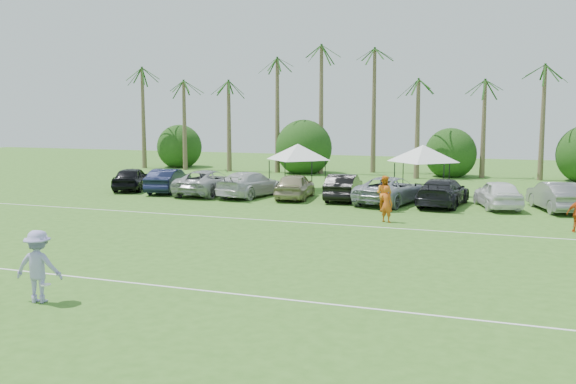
% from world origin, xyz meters
% --- Properties ---
extents(ground, '(120.00, 120.00, 0.00)m').
position_xyz_m(ground, '(0.00, 0.00, 0.00)').
color(ground, '#396B20').
rests_on(ground, ground).
extents(field_lines, '(80.00, 12.10, 0.01)m').
position_xyz_m(field_lines, '(0.00, 8.00, 0.01)').
color(field_lines, white).
rests_on(field_lines, ground).
extents(palm_tree_0, '(2.40, 2.40, 8.90)m').
position_xyz_m(palm_tree_0, '(-22.00, 38.00, 7.48)').
color(palm_tree_0, brown).
rests_on(palm_tree_0, ground).
extents(palm_tree_1, '(2.40, 2.40, 9.90)m').
position_xyz_m(palm_tree_1, '(-17.00, 38.00, 8.35)').
color(palm_tree_1, brown).
rests_on(palm_tree_1, ground).
extents(palm_tree_2, '(2.40, 2.40, 10.90)m').
position_xyz_m(palm_tree_2, '(-12.00, 38.00, 9.21)').
color(palm_tree_2, brown).
rests_on(palm_tree_2, ground).
extents(palm_tree_3, '(2.40, 2.40, 11.90)m').
position_xyz_m(palm_tree_3, '(-8.00, 38.00, 10.06)').
color(palm_tree_3, brown).
rests_on(palm_tree_3, ground).
extents(palm_tree_4, '(2.40, 2.40, 8.90)m').
position_xyz_m(palm_tree_4, '(-4.00, 38.00, 7.48)').
color(palm_tree_4, brown).
rests_on(palm_tree_4, ground).
extents(palm_tree_5, '(2.40, 2.40, 9.90)m').
position_xyz_m(palm_tree_5, '(0.00, 38.00, 8.35)').
color(palm_tree_5, brown).
rests_on(palm_tree_5, ground).
extents(palm_tree_6, '(2.40, 2.40, 10.90)m').
position_xyz_m(palm_tree_6, '(4.00, 38.00, 9.21)').
color(palm_tree_6, brown).
rests_on(palm_tree_6, ground).
extents(palm_tree_7, '(2.40, 2.40, 11.90)m').
position_xyz_m(palm_tree_7, '(8.00, 38.00, 10.06)').
color(palm_tree_7, brown).
rests_on(palm_tree_7, ground).
extents(palm_tree_8, '(2.40, 2.40, 8.90)m').
position_xyz_m(palm_tree_8, '(13.00, 38.00, 7.48)').
color(palm_tree_8, brown).
rests_on(palm_tree_8, ground).
extents(bush_tree_0, '(4.00, 4.00, 4.00)m').
position_xyz_m(bush_tree_0, '(-19.00, 39.00, 1.80)').
color(bush_tree_0, brown).
rests_on(bush_tree_0, ground).
extents(bush_tree_1, '(4.00, 4.00, 4.00)m').
position_xyz_m(bush_tree_1, '(-6.00, 39.00, 1.80)').
color(bush_tree_1, brown).
rests_on(bush_tree_1, ground).
extents(bush_tree_2, '(4.00, 4.00, 4.00)m').
position_xyz_m(bush_tree_2, '(6.00, 39.00, 1.80)').
color(bush_tree_2, brown).
rests_on(bush_tree_2, ground).
extents(sideline_player_a, '(0.73, 0.59, 1.73)m').
position_xyz_m(sideline_player_a, '(5.55, 15.49, 0.87)').
color(sideline_player_a, '#CE5416').
rests_on(sideline_player_a, ground).
extents(sideline_player_b, '(1.11, 0.99, 1.90)m').
position_xyz_m(sideline_player_b, '(4.78, 18.67, 0.95)').
color(sideline_player_b, orange).
rests_on(sideline_player_b, ground).
extents(canopy_tent_left, '(4.47, 4.47, 3.62)m').
position_xyz_m(canopy_tent_left, '(-2.43, 25.49, 3.10)').
color(canopy_tent_left, black).
rests_on(canopy_tent_left, ground).
extents(canopy_tent_right, '(4.54, 4.54, 3.68)m').
position_xyz_m(canopy_tent_right, '(5.65, 26.03, 3.15)').
color(canopy_tent_right, black).
rests_on(canopy_tent_right, ground).
extents(frisbee_player, '(1.44, 1.04, 2.01)m').
position_xyz_m(frisbee_player, '(-0.81, -0.55, 1.01)').
color(frisbee_player, '#A098D7').
rests_on(frisbee_player, ground).
extents(parked_car_0, '(3.23, 4.91, 1.55)m').
position_xyz_m(parked_car_0, '(-12.91, 21.93, 0.78)').
color(parked_car_0, black).
rests_on(parked_car_0, ground).
extents(parked_car_1, '(2.51, 4.95, 1.55)m').
position_xyz_m(parked_car_1, '(-10.00, 21.74, 0.78)').
color(parked_car_1, black).
rests_on(parked_car_1, ground).
extents(parked_car_2, '(2.64, 5.62, 1.55)m').
position_xyz_m(parked_car_2, '(-7.10, 21.66, 0.78)').
color(parked_car_2, '#A1A1A3').
rests_on(parked_car_2, ground).
extents(parked_car_3, '(3.01, 5.64, 1.55)m').
position_xyz_m(parked_car_3, '(-4.19, 21.66, 0.78)').
color(parked_car_3, silver).
rests_on(parked_car_3, ground).
extents(parked_car_4, '(2.42, 4.76, 1.55)m').
position_xyz_m(parked_car_4, '(-1.29, 21.74, 0.78)').
color(parked_car_4, gray).
rests_on(parked_car_4, ground).
extents(parked_car_5, '(2.12, 4.86, 1.55)m').
position_xyz_m(parked_car_5, '(1.61, 22.18, 0.78)').
color(parked_car_5, black).
rests_on(parked_car_5, ground).
extents(parked_car_6, '(3.71, 6.01, 1.55)m').
position_xyz_m(parked_car_6, '(4.52, 21.64, 0.78)').
color(parked_car_6, '#959BA5').
rests_on(parked_car_6, ground).
extents(parked_car_7, '(2.67, 5.54, 1.55)m').
position_xyz_m(parked_car_7, '(7.42, 21.78, 0.78)').
color(parked_car_7, black).
rests_on(parked_car_7, ground).
extents(parked_car_8, '(3.09, 4.90, 1.55)m').
position_xyz_m(parked_car_8, '(10.32, 21.98, 0.78)').
color(parked_car_8, white).
rests_on(parked_car_8, ground).
extents(parked_car_9, '(3.03, 5.00, 1.55)m').
position_xyz_m(parked_car_9, '(13.23, 22.10, 0.78)').
color(parked_car_9, slate).
rests_on(parked_car_9, ground).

